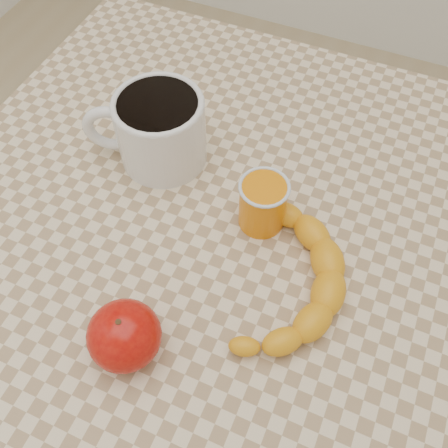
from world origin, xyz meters
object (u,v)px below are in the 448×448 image
at_px(table, 224,266).
at_px(banana, 283,276).
at_px(apple, 124,336).
at_px(coffee_mug, 158,128).
at_px(orange_juice_glass, 263,203).

height_order(table, banana, banana).
bearing_deg(apple, table, 78.78).
bearing_deg(apple, banana, 48.04).
distance_m(table, coffee_mug, 0.21).
distance_m(table, orange_juice_glass, 0.13).
xyz_separation_m(coffee_mug, orange_juice_glass, (0.17, -0.05, -0.02)).
height_order(table, apple, apple).
xyz_separation_m(table, apple, (-0.04, -0.18, 0.12)).
bearing_deg(orange_juice_glass, table, -135.01).
relative_size(apple, banana, 0.34).
bearing_deg(table, apple, -101.22).
xyz_separation_m(coffee_mug, banana, (0.22, -0.12, -0.03)).
height_order(coffee_mug, apple, coffee_mug).
height_order(table, coffee_mug, coffee_mug).
height_order(table, orange_juice_glass, orange_juice_glass).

